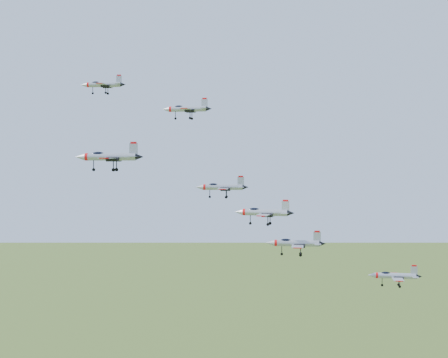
# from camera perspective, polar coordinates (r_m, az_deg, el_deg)

# --- Properties ---
(jet_lead) EXTENTS (11.38, 9.44, 3.04)m
(jet_lead) POSITION_cam_1_polar(r_m,az_deg,el_deg) (157.81, -11.05, 8.47)
(jet_lead) COLOR #A1A5AD
(jet_left_high) EXTENTS (10.64, 8.74, 2.85)m
(jet_left_high) POSITION_cam_1_polar(r_m,az_deg,el_deg) (130.84, -3.47, 6.42)
(jet_left_high) COLOR #A1A5AD
(jet_right_high) EXTENTS (13.57, 11.27, 3.63)m
(jet_right_high) POSITION_cam_1_polar(r_m,az_deg,el_deg) (122.52, -10.52, 2.02)
(jet_right_high) COLOR #A1A5AD
(jet_left_low) EXTENTS (11.63, 9.67, 3.11)m
(jet_left_low) POSITION_cam_1_polar(r_m,az_deg,el_deg) (135.07, -0.25, -0.74)
(jet_left_low) COLOR #A1A5AD
(jet_right_low) EXTENTS (11.71, 9.72, 3.13)m
(jet_right_low) POSITION_cam_1_polar(r_m,az_deg,el_deg) (118.40, 3.61, -3.06)
(jet_right_low) COLOR #A1A5AD
(jet_trail) EXTENTS (12.70, 10.47, 3.40)m
(jet_trail) POSITION_cam_1_polar(r_m,az_deg,el_deg) (132.34, 6.49, -5.84)
(jet_trail) COLOR #A1A5AD
(jet_extra) EXTENTS (11.27, 9.26, 3.02)m
(jet_extra) POSITION_cam_1_polar(r_m,az_deg,el_deg) (138.19, 15.28, -8.52)
(jet_extra) COLOR #A1A5AD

